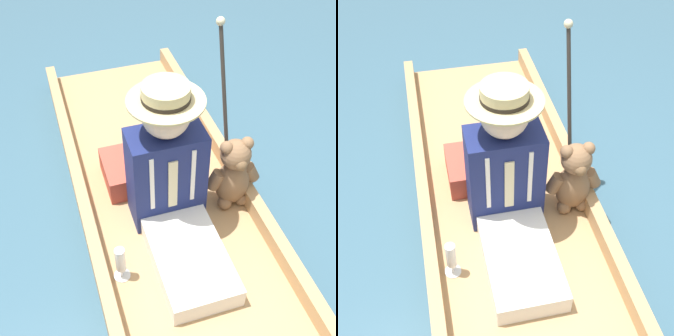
# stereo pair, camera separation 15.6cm
# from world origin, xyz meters

# --- Properties ---
(ground_plane) EXTENTS (16.00, 16.00, 0.00)m
(ground_plane) POSITION_xyz_m (0.00, 0.00, 0.00)
(ground_plane) COLOR #385B70
(punt_boat) EXTENTS (0.90, 3.32, 0.22)m
(punt_boat) POSITION_xyz_m (0.00, 0.00, 0.07)
(punt_boat) COLOR tan
(punt_boat) RESTS_ON ground_plane
(seat_cushion) EXTENTS (0.44, 0.31, 0.14)m
(seat_cushion) POSITION_xyz_m (0.06, -0.50, 0.19)
(seat_cushion) COLOR #B24738
(seat_cushion) RESTS_ON punt_boat
(seated_person) EXTENTS (0.36, 0.80, 0.78)m
(seated_person) POSITION_xyz_m (0.02, -0.13, 0.42)
(seated_person) COLOR white
(seated_person) RESTS_ON punt_boat
(teddy_bear) EXTENTS (0.30, 0.17, 0.42)m
(teddy_bear) POSITION_xyz_m (-0.33, -0.19, 0.32)
(teddy_bear) COLOR #846042
(teddy_bear) RESTS_ON punt_boat
(wine_glass) EXTENTS (0.08, 0.08, 0.20)m
(wine_glass) POSITION_xyz_m (0.33, 0.09, 0.24)
(wine_glass) COLOR silver
(wine_glass) RESTS_ON punt_boat
(walking_cane) EXTENTS (0.04, 0.33, 0.88)m
(walking_cane) POSITION_xyz_m (-0.35, -0.42, 0.63)
(walking_cane) COLOR #2D2823
(walking_cane) RESTS_ON punt_boat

